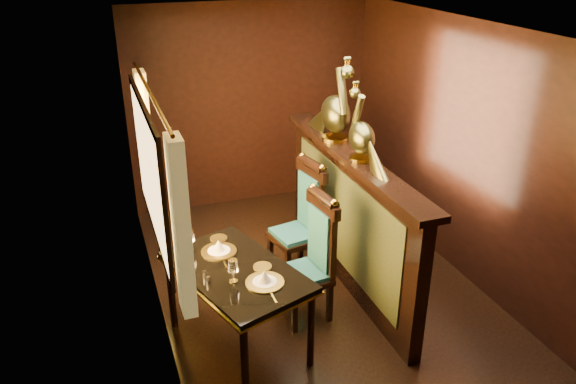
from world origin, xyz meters
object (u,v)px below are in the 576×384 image
Objects in this scene: chair_left at (315,253)px; peacock_left at (362,124)px; dining_table at (236,276)px; chair_right at (305,215)px; peacock_right at (336,98)px.

peacock_left is (0.51, 0.21, 1.06)m from chair_left.
peacock_left is (1.28, 0.41, 1.02)m from dining_table.
peacock_right is (0.33, 0.07, 1.14)m from chair_right.
chair_right is at bearing 24.85° from dining_table.
peacock_right is at bearing 49.40° from chair_left.
chair_left is 1.47m from peacock_right.
chair_right is at bearing -167.83° from peacock_right.
chair_left reaches higher than dining_table.
dining_table is 1.68m from peacock_left.
chair_left is at bearing -4.16° from dining_table.
peacock_left is at bearing -66.06° from chair_right.
chair_left is at bearing -123.52° from peacock_right.
peacock_left is at bearing -0.82° from dining_table.
chair_right is at bearing 68.73° from chair_left.
chair_left is 1.80× the size of peacock_left.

